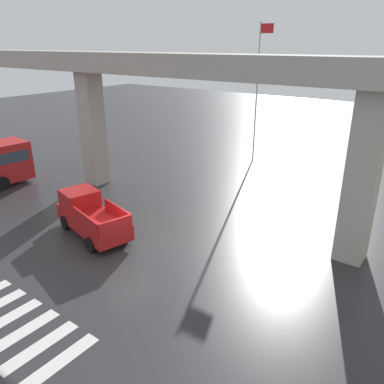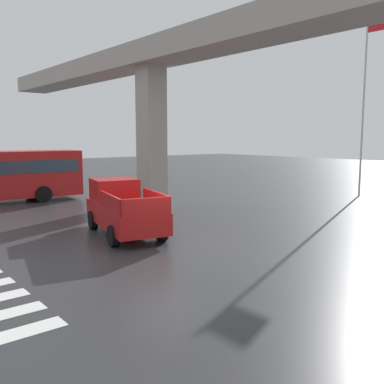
{
  "view_description": "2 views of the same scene",
  "coord_description": "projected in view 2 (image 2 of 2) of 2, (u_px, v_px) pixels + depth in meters",
  "views": [
    {
      "loc": [
        12.28,
        -11.37,
        9.49
      ],
      "look_at": [
        1.33,
        3.52,
        2.3
      ],
      "focal_mm": 35.81,
      "sensor_mm": 36.0,
      "label": 1
    },
    {
      "loc": [
        11.47,
        -8.22,
        3.8
      ],
      "look_at": [
        -1.19,
        2.36,
        1.66
      ],
      "focal_mm": 39.59,
      "sensor_mm": 36.0,
      "label": 2
    }
  ],
  "objects": [
    {
      "name": "flagpole",
      "position": [
        365.0,
        96.0,
        26.67
      ],
      "size": [
        1.16,
        0.12,
        11.08
      ],
      "color": "silver",
      "rests_on": "ground"
    },
    {
      "name": "ground_plane",
      "position": [
        161.0,
        249.0,
        14.45
      ],
      "size": [
        120.0,
        120.0,
        0.0
      ],
      "primitive_type": "plane",
      "color": "#2D2D30"
    },
    {
      "name": "pickup_truck",
      "position": [
        123.0,
        209.0,
        16.77
      ],
      "size": [
        5.41,
        3.08,
        2.08
      ],
      "color": "red",
      "rests_on": "ground"
    },
    {
      "name": "elevated_overpass",
      "position": [
        276.0,
        38.0,
        17.12
      ],
      "size": [
        55.89,
        2.45,
        9.01
      ],
      "color": "#ADA89E",
      "rests_on": "ground"
    }
  ]
}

